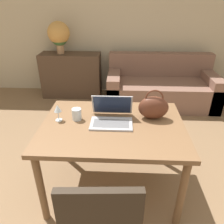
# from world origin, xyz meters

# --- Properties ---
(wall_back) EXTENTS (10.00, 0.06, 2.70)m
(wall_back) POSITION_xyz_m (0.00, 3.25, 1.35)
(wall_back) COLOR beige
(wall_back) RESTS_ON ground_plane
(dining_table) EXTENTS (1.24, 0.90, 0.73)m
(dining_table) POSITION_xyz_m (0.05, 0.66, 0.65)
(dining_table) COLOR brown
(dining_table) RESTS_ON ground_plane
(couch) EXTENTS (1.84, 0.90, 0.82)m
(couch) POSITION_xyz_m (0.80, 2.67, 0.28)
(couch) COLOR #7F5B4C
(couch) RESTS_ON ground_plane
(sideboard) EXTENTS (1.08, 0.40, 0.80)m
(sideboard) POSITION_xyz_m (-0.82, 2.91, 0.40)
(sideboard) COLOR #4C3828
(sideboard) RESTS_ON ground_plane
(laptop) EXTENTS (0.36, 0.31, 0.22)m
(laptop) POSITION_xyz_m (0.04, 0.72, 0.79)
(laptop) COLOR #ADADB2
(laptop) RESTS_ON dining_table
(drinking_glass) EXTENTS (0.08, 0.08, 0.11)m
(drinking_glass) POSITION_xyz_m (-0.27, 0.72, 0.79)
(drinking_glass) COLOR silver
(drinking_glass) RESTS_ON dining_table
(wine_glass) EXTENTS (0.06, 0.06, 0.15)m
(wine_glass) POSITION_xyz_m (-0.43, 0.70, 0.85)
(wine_glass) COLOR silver
(wine_glass) RESTS_ON dining_table
(handbag) EXTENTS (0.27, 0.14, 0.28)m
(handbag) POSITION_xyz_m (0.41, 0.78, 0.85)
(handbag) COLOR #592D1E
(handbag) RESTS_ON dining_table
(flower_vase) EXTENTS (0.38, 0.38, 0.54)m
(flower_vase) POSITION_xyz_m (-0.98, 2.91, 1.12)
(flower_vase) COLOR tan
(flower_vase) RESTS_ON sideboard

